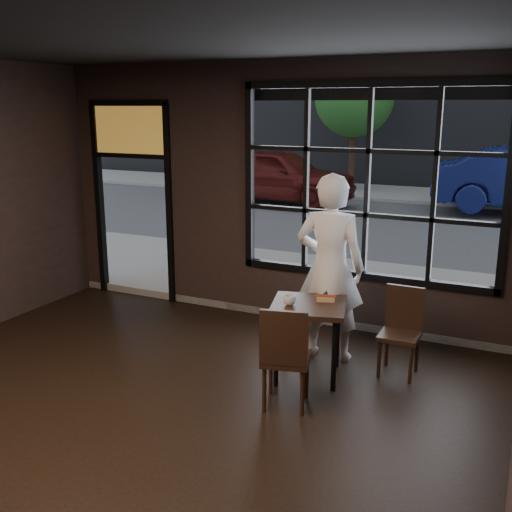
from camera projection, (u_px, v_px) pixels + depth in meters
The scene contains 13 objects.
floor at pixel (92, 454), 4.73m from camera, with size 6.00×7.00×0.02m, color black.
ceiling at pixel (59, 21), 3.94m from camera, with size 6.00×7.00×0.02m, color black.
window_frame at pixel (367, 183), 6.86m from camera, with size 3.06×0.12×2.28m, color black.
stained_transom at pixel (130, 130), 8.09m from camera, with size 1.20×0.06×0.70m, color orange.
street_asphalt at pixel (463, 170), 25.77m from camera, with size 60.00×41.00×0.04m, color #545456.
cafe_table at pixel (308, 340), 5.98m from camera, with size 0.72×0.72×0.78m, color black.
chair_near at pixel (286, 355), 5.38m from camera, with size 0.42×0.42×0.97m, color black.
chair_window at pixel (400, 333), 6.01m from camera, with size 0.39×0.39×0.89m, color black.
man at pixel (330, 268), 6.31m from camera, with size 0.73×0.48×2.01m, color white.
hotdog at pixel (326, 299), 5.95m from camera, with size 0.20×0.08×0.06m, color tan, non-canonical shape.
cup at pixel (290, 300), 5.84m from camera, with size 0.12×0.12×0.10m, color silver.
maroon_car at pixel (278, 174), 16.37m from camera, with size 1.72×4.27×1.46m, color #541411.
tree_left at pixel (354, 98), 18.12m from camera, with size 2.41×2.41×4.11m.
Camera 1 is at (2.97, -3.24, 2.67)m, focal length 42.00 mm.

